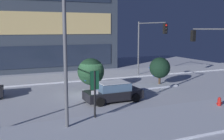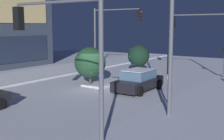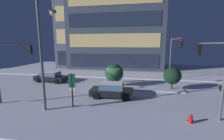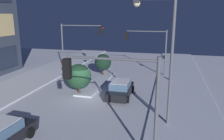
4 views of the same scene
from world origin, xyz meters
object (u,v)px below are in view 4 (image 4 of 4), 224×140
(parking_info_sign, at_px, (157,89))
(decorated_tree_left_of_median, at_px, (79,77))
(decorated_tree_median, at_px, (103,62))
(traffic_light_corner_near_left, at_px, (115,89))
(car_near, at_px, (120,89))
(traffic_light_corner_far_right, at_px, (78,39))
(fire_hydrant, at_px, (171,78))
(street_lamp_arched, at_px, (162,46))
(traffic_light_corner_near_right, at_px, (149,44))

(parking_info_sign, bearing_deg, decorated_tree_left_of_median, -21.36)
(parking_info_sign, height_order, decorated_tree_median, parking_info_sign)
(traffic_light_corner_near_left, relative_size, decorated_tree_left_of_median, 1.91)
(car_near, bearing_deg, traffic_light_corner_far_right, 43.40)
(traffic_light_corner_near_left, xyz_separation_m, fire_hydrant, (15.70, -2.72, -3.60))
(fire_hydrant, relative_size, decorated_tree_median, 0.27)
(traffic_light_corner_near_left, bearing_deg, traffic_light_corner_far_right, -62.17)
(traffic_light_corner_near_left, bearing_deg, decorated_tree_left_of_median, -57.92)
(street_lamp_arched, relative_size, fire_hydrant, 11.29)
(traffic_light_corner_near_left, height_order, decorated_tree_median, traffic_light_corner_near_left)
(parking_info_sign, distance_m, decorated_tree_left_of_median, 7.73)
(street_lamp_arched, bearing_deg, fire_hydrant, -99.66)
(car_near, bearing_deg, decorated_tree_left_of_median, 95.30)
(decorated_tree_median, bearing_deg, traffic_light_corner_near_left, -161.34)
(decorated_tree_median, height_order, decorated_tree_left_of_median, decorated_tree_left_of_median)
(traffic_light_corner_far_right, bearing_deg, car_near, -45.97)
(fire_hydrant, relative_size, parking_info_sign, 0.25)
(traffic_light_corner_near_right, distance_m, traffic_light_corner_near_left, 17.82)
(fire_hydrant, bearing_deg, decorated_tree_left_of_median, 127.93)
(decorated_tree_median, relative_size, decorated_tree_left_of_median, 0.94)
(decorated_tree_median, bearing_deg, parking_info_sign, -142.73)
(car_near, bearing_deg, fire_hydrant, -36.82)
(traffic_light_corner_near_right, distance_m, decorated_tree_left_of_median, 10.58)
(fire_hydrant, height_order, decorated_tree_median, decorated_tree_median)
(traffic_light_corner_near_right, xyz_separation_m, parking_info_sign, (-11.03, -1.75, -2.02))
(car_near, distance_m, traffic_light_corner_near_left, 10.22)
(traffic_light_corner_far_right, height_order, street_lamp_arched, street_lamp_arched)
(car_near, relative_size, fire_hydrant, 6.00)
(parking_info_sign, height_order, decorated_tree_left_of_median, parking_info_sign)
(traffic_light_corner_near_right, height_order, parking_info_sign, traffic_light_corner_near_right)
(traffic_light_corner_near_left, relative_size, parking_info_sign, 1.86)
(street_lamp_arched, xyz_separation_m, decorated_tree_median, (11.34, 7.34, -3.69))
(parking_info_sign, bearing_deg, traffic_light_corner_near_left, 72.51)
(traffic_light_corner_near_right, height_order, decorated_tree_left_of_median, traffic_light_corner_near_right)
(decorated_tree_left_of_median, bearing_deg, traffic_light_corner_near_left, -147.92)
(traffic_light_corner_far_right, height_order, decorated_tree_left_of_median, traffic_light_corner_far_right)
(car_near, relative_size, parking_info_sign, 1.49)
(traffic_light_corner_near_right, xyz_separation_m, decorated_tree_left_of_median, (-8.70, 5.62, -2.19))
(decorated_tree_median, bearing_deg, traffic_light_corner_far_right, 77.07)
(car_near, bearing_deg, traffic_light_corner_near_right, -12.16)
(decorated_tree_left_of_median, bearing_deg, car_near, -84.06)
(decorated_tree_median, bearing_deg, fire_hydrant, -92.91)
(street_lamp_arched, xyz_separation_m, parking_info_sign, (2.02, 0.25, -3.49))
(traffic_light_corner_near_right, bearing_deg, traffic_light_corner_near_left, 90.32)
(traffic_light_corner_near_left, relative_size, fire_hydrant, 7.49)
(traffic_light_corner_far_right, height_order, decorated_tree_median, traffic_light_corner_far_right)
(traffic_light_corner_near_right, height_order, street_lamp_arched, street_lamp_arched)
(parking_info_sign, bearing_deg, car_near, -42.32)
(car_near, height_order, traffic_light_corner_near_right, traffic_light_corner_near_right)
(fire_hydrant, distance_m, decorated_tree_median, 8.29)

